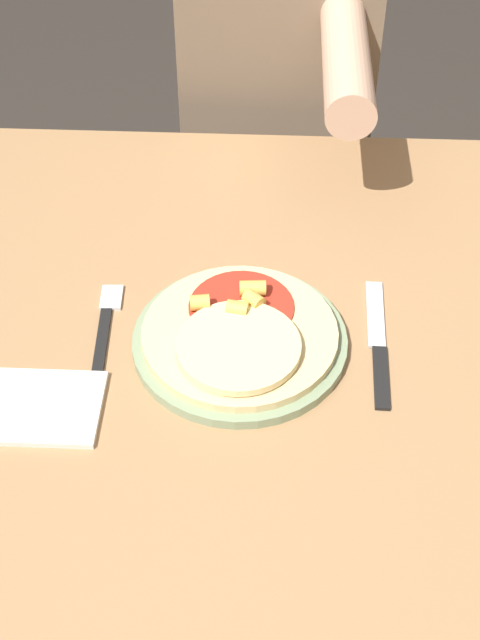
% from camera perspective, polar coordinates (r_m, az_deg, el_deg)
% --- Properties ---
extents(ground_plane, '(8.00, 8.00, 0.00)m').
position_cam_1_polar(ground_plane, '(1.73, 0.23, -18.86)').
color(ground_plane, '#2D2823').
extents(dining_table, '(0.98, 0.95, 0.74)m').
position_cam_1_polar(dining_table, '(1.20, 0.32, -5.42)').
color(dining_table, '#9E754C').
rests_on(dining_table, ground_plane).
extents(plate, '(0.27, 0.27, 0.01)m').
position_cam_1_polar(plate, '(1.12, 0.00, -1.20)').
color(plate, gray).
rests_on(plate, dining_table).
extents(pizza, '(0.24, 0.24, 0.04)m').
position_cam_1_polar(pizza, '(1.10, -0.02, -0.77)').
color(pizza, '#E0C689').
rests_on(pizza, plate).
extents(fork, '(0.03, 0.18, 0.00)m').
position_cam_1_polar(fork, '(1.15, -8.60, -0.34)').
color(fork, black).
rests_on(fork, dining_table).
extents(knife, '(0.03, 0.22, 0.00)m').
position_cam_1_polar(knife, '(1.13, 8.83, -1.53)').
color(knife, black).
rests_on(knife, dining_table).
extents(napkin, '(0.16, 0.11, 0.01)m').
position_cam_1_polar(napkin, '(1.07, -13.08, -5.43)').
color(napkin, silver).
rests_on(napkin, dining_table).
extents(person_diner, '(0.33, 0.52, 1.22)m').
position_cam_1_polar(person_diner, '(1.66, 2.42, 14.10)').
color(person_diner, '#2D2D38').
rests_on(person_diner, ground_plane).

